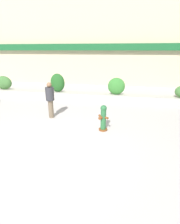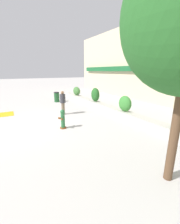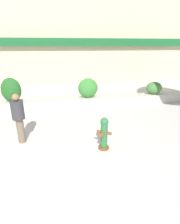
{
  "view_description": "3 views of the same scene",
  "coord_description": "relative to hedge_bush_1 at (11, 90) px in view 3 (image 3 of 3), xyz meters",
  "views": [
    {
      "loc": [
        2.32,
        -4.77,
        3.15
      ],
      "look_at": [
        0.97,
        1.97,
        0.69
      ],
      "focal_mm": 28.0,
      "sensor_mm": 36.0,
      "label": 1
    },
    {
      "loc": [
        9.18,
        -0.71,
        3.11
      ],
      "look_at": [
        2.08,
        3.21,
        0.88
      ],
      "focal_mm": 24.0,
      "sensor_mm": 36.0,
      "label": 2
    },
    {
      "loc": [
        0.18,
        -2.95,
        3.17
      ],
      "look_at": [
        1.43,
        3.42,
        0.66
      ],
      "focal_mm": 28.0,
      "sensor_mm": 36.0,
      "label": 3
    }
  ],
  "objects": [
    {
      "name": "ground_plane",
      "position": [
        2.01,
        -6.0,
        -1.1
      ],
      "size": [
        120.0,
        120.0,
        0.0
      ],
      "primitive_type": "plane",
      "color": "#BCB7B2"
    },
    {
      "name": "building_facade",
      "position": [
        2.01,
        5.98,
        2.89
      ],
      "size": [
        30.0,
        1.36,
        8.0
      ],
      "color": "beige",
      "rests_on": "ground"
    },
    {
      "name": "planter_wall_low",
      "position": [
        2.01,
        0.0,
        -0.85
      ],
      "size": [
        18.0,
        0.7,
        0.5
      ],
      "primitive_type": "cube",
      "color": "#B7B2A8",
      "rests_on": "ground"
    },
    {
      "name": "hedge_bush_1",
      "position": [
        0.0,
        0.0,
        0.0
      ],
      "size": [
        0.94,
        0.62,
        1.2
      ],
      "primitive_type": "ellipsoid",
      "color": "#235B23",
      "rests_on": "planter_wall_low"
    },
    {
      "name": "hedge_bush_2",
      "position": [
        3.83,
        0.0,
        -0.08
      ],
      "size": [
        1.05,
        0.58,
        1.04
      ],
      "primitive_type": "ellipsoid",
      "color": "#387F33",
      "rests_on": "planter_wall_low"
    },
    {
      "name": "hedge_bush_3",
      "position": [
        7.68,
        0.0,
        -0.24
      ],
      "size": [
        0.91,
        0.7,
        0.71
      ],
      "primitive_type": "ellipsoid",
      "color": "#427538",
      "rests_on": "planter_wall_low"
    },
    {
      "name": "fire_hydrant",
      "position": [
        3.57,
        -4.23,
        -0.55
      ],
      "size": [
        0.49,
        0.49,
        1.08
      ],
      "color": "brown",
      "rests_on": "ground"
    },
    {
      "name": "pedestrian",
      "position": [
        0.9,
        -3.29,
        -0.11
      ],
      "size": [
        0.56,
        0.56,
        1.73
      ],
      "color": "brown",
      "rests_on": "ground"
    }
  ]
}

